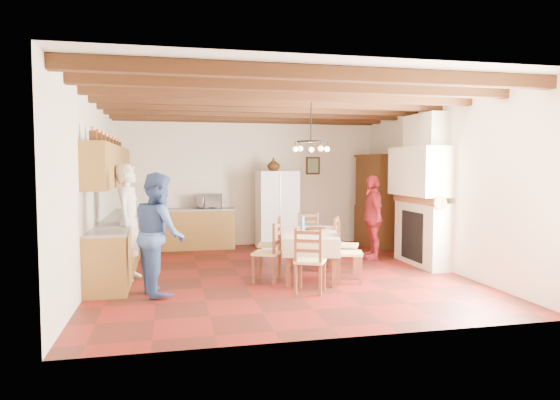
# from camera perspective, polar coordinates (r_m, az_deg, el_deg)

# --- Properties ---
(floor) EXTENTS (6.00, 6.50, 0.02)m
(floor) POSITION_cam_1_polar(r_m,az_deg,el_deg) (8.65, -0.22, -8.51)
(floor) COLOR #481912
(floor) RESTS_ON ground
(ceiling) EXTENTS (6.00, 6.50, 0.02)m
(ceiling) POSITION_cam_1_polar(r_m,az_deg,el_deg) (8.52, -0.23, 11.74)
(ceiling) COLOR silver
(ceiling) RESTS_ON ground
(wall_back) EXTENTS (6.00, 0.02, 3.00)m
(wall_back) POSITION_cam_1_polar(r_m,az_deg,el_deg) (11.65, -3.62, 2.21)
(wall_back) COLOR beige
(wall_back) RESTS_ON ground
(wall_front) EXTENTS (6.00, 0.02, 3.00)m
(wall_front) POSITION_cam_1_polar(r_m,az_deg,el_deg) (5.31, 7.23, 0.06)
(wall_front) COLOR beige
(wall_front) RESTS_ON ground
(wall_left) EXTENTS (0.02, 6.50, 3.00)m
(wall_left) POSITION_cam_1_polar(r_m,az_deg,el_deg) (8.35, -20.86, 1.25)
(wall_left) COLOR beige
(wall_left) RESTS_ON ground
(wall_right) EXTENTS (0.02, 6.50, 3.00)m
(wall_right) POSITION_cam_1_polar(r_m,az_deg,el_deg) (9.55, 17.73, 1.64)
(wall_right) COLOR beige
(wall_right) RESTS_ON ground
(ceiling_beams) EXTENTS (6.00, 6.30, 0.16)m
(ceiling_beams) POSITION_cam_1_polar(r_m,az_deg,el_deg) (8.51, -0.23, 11.08)
(ceiling_beams) COLOR #362510
(ceiling_beams) RESTS_ON ground
(lower_cabinets_left) EXTENTS (0.60, 4.30, 0.86)m
(lower_cabinets_left) POSITION_cam_1_polar(r_m,az_deg,el_deg) (9.45, -17.90, -4.91)
(lower_cabinets_left) COLOR olive
(lower_cabinets_left) RESTS_ON ground
(lower_cabinets_back) EXTENTS (2.30, 0.60, 0.86)m
(lower_cabinets_back) POSITION_cam_1_polar(r_m,az_deg,el_deg) (11.29, -11.16, -3.36)
(lower_cabinets_back) COLOR olive
(lower_cabinets_back) RESTS_ON ground
(countertop_left) EXTENTS (0.62, 4.30, 0.04)m
(countertop_left) POSITION_cam_1_polar(r_m,az_deg,el_deg) (9.40, -17.96, -2.20)
(countertop_left) COLOR slate
(countertop_left) RESTS_ON lower_cabinets_left
(countertop_back) EXTENTS (2.34, 0.62, 0.04)m
(countertop_back) POSITION_cam_1_polar(r_m,az_deg,el_deg) (11.25, -11.19, -1.09)
(countertop_back) COLOR slate
(countertop_back) RESTS_ON lower_cabinets_back
(backsplash_left) EXTENTS (0.03, 4.30, 0.60)m
(backsplash_left) POSITION_cam_1_polar(r_m,az_deg,el_deg) (9.40, -19.73, -0.27)
(backsplash_left) COLOR beige
(backsplash_left) RESTS_ON ground
(backsplash_back) EXTENTS (2.30, 0.03, 0.60)m
(backsplash_back) POSITION_cam_1_polar(r_m,az_deg,el_deg) (11.51, -11.24, 0.62)
(backsplash_back) COLOR beige
(backsplash_back) RESTS_ON ground
(upper_cabinets) EXTENTS (0.35, 4.20, 0.70)m
(upper_cabinets) POSITION_cam_1_polar(r_m,az_deg,el_deg) (9.36, -18.85, 3.71)
(upper_cabinets) COLOR olive
(upper_cabinets) RESTS_ON ground
(fireplace) EXTENTS (0.56, 1.60, 2.80)m
(fireplace) POSITION_cam_1_polar(r_m,az_deg,el_deg) (9.59, 15.62, 1.09)
(fireplace) COLOR beige
(fireplace) RESTS_ON ground
(wall_picture) EXTENTS (0.34, 0.03, 0.42)m
(wall_picture) POSITION_cam_1_polar(r_m,az_deg,el_deg) (11.95, 3.78, 3.93)
(wall_picture) COLOR black
(wall_picture) RESTS_ON ground
(refrigerator) EXTENTS (0.89, 0.74, 1.73)m
(refrigerator) POSITION_cam_1_polar(r_m,az_deg,el_deg) (11.21, -0.36, -1.09)
(refrigerator) COLOR white
(refrigerator) RESTS_ON floor
(hutch) EXTENTS (0.62, 1.21, 2.10)m
(hutch) POSITION_cam_1_polar(r_m,az_deg,el_deg) (11.50, 10.83, -0.11)
(hutch) COLOR #3A230C
(hutch) RESTS_ON floor
(dining_table) EXTENTS (1.29, 1.87, 0.75)m
(dining_table) POSITION_cam_1_polar(r_m,az_deg,el_deg) (8.39, 3.52, -4.21)
(dining_table) COLOR silver
(dining_table) RESTS_ON floor
(chandelier) EXTENTS (0.47, 0.47, 0.03)m
(chandelier) POSITION_cam_1_polar(r_m,az_deg,el_deg) (8.31, 3.56, 6.67)
(chandelier) COLOR black
(chandelier) RESTS_ON ground
(chair_left_near) EXTENTS (0.55, 0.56, 0.96)m
(chair_left_near) POSITION_cam_1_polar(r_m,az_deg,el_deg) (8.02, -1.54, -5.93)
(chair_left_near) COLOR brown
(chair_left_near) RESTS_ON floor
(chair_left_far) EXTENTS (0.49, 0.51, 0.96)m
(chair_left_far) POSITION_cam_1_polar(r_m,az_deg,el_deg) (8.82, -1.19, -5.01)
(chair_left_far) COLOR brown
(chair_left_far) RESTS_ON floor
(chair_right_near) EXTENTS (0.51, 0.52, 0.96)m
(chair_right_near) POSITION_cam_1_polar(r_m,az_deg,el_deg) (8.07, 7.95, -5.91)
(chair_right_near) COLOR brown
(chair_right_near) RESTS_ON floor
(chair_right_far) EXTENTS (0.55, 0.56, 0.96)m
(chair_right_far) POSITION_cam_1_polar(r_m,az_deg,el_deg) (8.85, 7.53, -5.02)
(chair_right_far) COLOR brown
(chair_right_far) RESTS_ON floor
(chair_end_near) EXTENTS (0.56, 0.55, 0.96)m
(chair_end_near) POSITION_cam_1_polar(r_m,az_deg,el_deg) (7.36, 3.47, -6.83)
(chair_end_near) COLOR brown
(chair_end_near) RESTS_ON floor
(chair_end_far) EXTENTS (0.48, 0.46, 0.96)m
(chair_end_far) POSITION_cam_1_polar(r_m,az_deg,el_deg) (9.43, 3.37, -4.44)
(chair_end_far) COLOR brown
(chair_end_far) RESTS_ON floor
(person_man) EXTENTS (0.63, 0.79, 1.90)m
(person_man) POSITION_cam_1_polar(r_m,az_deg,el_deg) (8.47, -16.84, -2.37)
(person_man) COLOR silver
(person_man) RESTS_ON floor
(person_woman_blue) EXTENTS (0.87, 1.00, 1.76)m
(person_woman_blue) POSITION_cam_1_polar(r_m,az_deg,el_deg) (7.41, -13.67, -3.72)
(person_woman_blue) COLOR #3C5899
(person_woman_blue) RESTS_ON floor
(person_woman_red) EXTENTS (0.54, 1.02, 1.67)m
(person_woman_red) POSITION_cam_1_polar(r_m,az_deg,el_deg) (10.09, 10.52, -1.92)
(person_woman_red) COLOR #B3242F
(person_woman_red) RESTS_ON floor
(microwave) EXTENTS (0.60, 0.44, 0.31)m
(microwave) POSITION_cam_1_polar(r_m,az_deg,el_deg) (11.26, -8.00, -0.14)
(microwave) COLOR silver
(microwave) RESTS_ON countertop_back
(fridge_vase) EXTENTS (0.35, 0.35, 0.29)m
(fridge_vase) POSITION_cam_1_polar(r_m,az_deg,el_deg) (11.15, -0.74, 4.09)
(fridge_vase) COLOR #3A230C
(fridge_vase) RESTS_ON refrigerator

